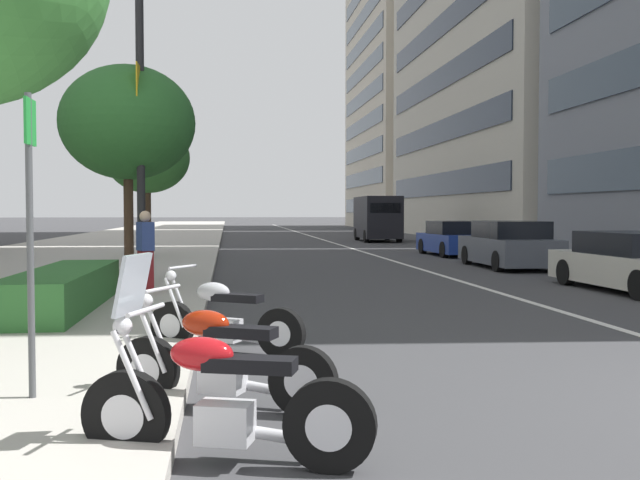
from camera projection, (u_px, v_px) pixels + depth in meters
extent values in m
cube|color=#B2ADA3|center=(111.00, 248.00, 34.04)|extent=(160.00, 10.03, 0.15)
cube|color=silver|center=(334.00, 243.00, 40.42)|extent=(110.00, 0.16, 0.01)
cylinder|color=black|center=(126.00, 415.00, 5.24)|extent=(0.31, 0.65, 0.64)
cylinder|color=silver|center=(126.00, 415.00, 5.24)|extent=(0.22, 0.35, 0.32)
cylinder|color=black|center=(330.00, 426.00, 4.98)|extent=(0.31, 0.65, 0.64)
cylinder|color=silver|center=(330.00, 426.00, 4.98)|extent=(0.22, 0.35, 0.32)
cube|color=silver|center=(225.00, 422.00, 5.11)|extent=(0.36, 0.44, 0.28)
cube|color=black|center=(250.00, 364.00, 5.06)|extent=(0.40, 0.68, 0.10)
ellipsoid|color=#AD1116|center=(202.00, 354.00, 5.12)|extent=(0.37, 0.51, 0.24)
cylinder|color=silver|center=(132.00, 375.00, 5.14)|extent=(0.14, 0.32, 0.64)
cylinder|color=silver|center=(140.00, 371.00, 5.28)|extent=(0.14, 0.32, 0.64)
cylinder|color=silver|center=(146.00, 310.00, 5.18)|extent=(0.58, 0.21, 0.04)
sphere|color=silver|center=(123.00, 326.00, 5.22)|extent=(0.14, 0.14, 0.14)
cube|color=#B2BCC6|center=(133.00, 284.00, 5.19)|extent=(0.46, 0.25, 0.44)
cylinder|color=silver|center=(269.00, 434.00, 5.20)|extent=(0.29, 0.68, 0.16)
cylinder|color=black|center=(148.00, 369.00, 6.82)|extent=(0.37, 0.61, 0.61)
cylinder|color=silver|center=(148.00, 369.00, 6.82)|extent=(0.25, 0.33, 0.31)
cylinder|color=black|center=(303.00, 381.00, 6.33)|extent=(0.37, 0.61, 0.61)
cylinder|color=silver|center=(303.00, 381.00, 6.33)|extent=(0.25, 0.33, 0.31)
cube|color=silver|center=(223.00, 377.00, 6.58)|extent=(0.40, 0.45, 0.28)
cube|color=black|center=(241.00, 332.00, 6.50)|extent=(0.47, 0.67, 0.10)
ellipsoid|color=#991E0A|center=(206.00, 323.00, 6.61)|extent=(0.41, 0.52, 0.24)
cylinder|color=silver|center=(151.00, 338.00, 6.71)|extent=(0.18, 0.30, 0.64)
cylinder|color=silver|center=(159.00, 336.00, 6.85)|extent=(0.18, 0.30, 0.64)
cylinder|color=silver|center=(163.00, 289.00, 6.74)|extent=(0.56, 0.29, 0.04)
sphere|color=silver|center=(146.00, 301.00, 6.80)|extent=(0.14, 0.14, 0.14)
cylinder|color=silver|center=(258.00, 387.00, 6.63)|extent=(0.38, 0.66, 0.16)
cylinder|color=black|center=(173.00, 325.00, 9.45)|extent=(0.42, 0.59, 0.61)
cylinder|color=silver|center=(173.00, 325.00, 9.45)|extent=(0.27, 0.33, 0.31)
cylinder|color=black|center=(281.00, 333.00, 8.83)|extent=(0.42, 0.59, 0.61)
cylinder|color=silver|center=(281.00, 333.00, 8.83)|extent=(0.27, 0.33, 0.31)
cube|color=silver|center=(225.00, 330.00, 9.14)|extent=(0.42, 0.46, 0.28)
cube|color=black|center=(237.00, 298.00, 9.06)|extent=(0.52, 0.66, 0.10)
ellipsoid|color=#B2B2B7|center=(213.00, 292.00, 9.19)|extent=(0.44, 0.52, 0.24)
cylinder|color=silver|center=(174.00, 302.00, 9.35)|extent=(0.20, 0.30, 0.64)
cylinder|color=silver|center=(181.00, 301.00, 9.47)|extent=(0.20, 0.30, 0.64)
cylinder|color=silver|center=(183.00, 267.00, 9.36)|extent=(0.53, 0.34, 0.04)
sphere|color=silver|center=(171.00, 276.00, 9.44)|extent=(0.14, 0.14, 0.14)
cylinder|color=silver|center=(250.00, 338.00, 9.17)|extent=(0.43, 0.64, 0.16)
cube|color=beige|center=(635.00, 270.00, 16.14)|extent=(4.73, 1.91, 0.67)
cube|color=black|center=(635.00, 243.00, 16.14)|extent=(2.53, 1.72, 0.50)
cylinder|color=black|center=(566.00, 272.00, 17.55)|extent=(0.62, 0.23, 0.62)
cylinder|color=black|center=(630.00, 271.00, 17.80)|extent=(0.62, 0.23, 0.62)
cube|color=#4C515B|center=(508.00, 250.00, 22.96)|extent=(4.61, 1.98, 0.79)
cube|color=black|center=(510.00, 229.00, 22.76)|extent=(2.53, 1.78, 0.53)
cylinder|color=black|center=(467.00, 255.00, 24.38)|extent=(0.63, 0.23, 0.62)
cylinder|color=black|center=(517.00, 255.00, 24.55)|extent=(0.63, 0.23, 0.62)
cylinder|color=black|center=(498.00, 261.00, 21.38)|extent=(0.63, 0.23, 0.62)
cylinder|color=black|center=(554.00, 261.00, 21.56)|extent=(0.63, 0.23, 0.62)
cube|color=navy|center=(454.00, 243.00, 29.24)|extent=(4.23, 2.00, 0.71)
cube|color=black|center=(454.00, 228.00, 29.14)|extent=(2.18, 1.78, 0.52)
cylinder|color=black|center=(423.00, 246.00, 30.47)|extent=(0.63, 0.24, 0.62)
cylinder|color=black|center=(462.00, 246.00, 30.74)|extent=(0.63, 0.24, 0.62)
cylinder|color=black|center=(444.00, 250.00, 27.75)|extent=(0.63, 0.24, 0.62)
cylinder|color=black|center=(487.00, 249.00, 28.02)|extent=(0.63, 0.24, 0.62)
cube|color=black|center=(377.00, 217.00, 42.79)|extent=(5.11, 2.18, 2.39)
cube|color=black|center=(386.00, 208.00, 40.27)|extent=(0.08, 1.74, 0.56)
cylinder|color=black|center=(357.00, 234.00, 44.45)|extent=(0.73, 0.28, 0.72)
cylinder|color=black|center=(387.00, 234.00, 44.64)|extent=(0.73, 0.28, 0.72)
cylinder|color=black|center=(366.00, 236.00, 41.02)|extent=(0.73, 0.28, 0.72)
cylinder|color=black|center=(399.00, 236.00, 41.21)|extent=(0.73, 0.28, 0.72)
cylinder|color=#47494C|center=(30.00, 246.00, 6.34)|extent=(0.06, 0.06, 2.65)
cube|color=#1E8C33|center=(30.00, 122.00, 6.30)|extent=(0.32, 0.02, 0.40)
cylinder|color=#232326|center=(140.00, 97.00, 16.01)|extent=(0.18, 0.18, 8.26)
cube|color=gold|center=(138.00, 90.00, 15.66)|extent=(0.56, 0.03, 1.10)
cube|color=gold|center=(142.00, 95.00, 16.35)|extent=(0.56, 0.03, 1.10)
cube|color=#337033|center=(63.00, 289.00, 12.24)|extent=(5.03, 1.10, 0.65)
cylinder|color=#473323|center=(129.00, 227.00, 16.85)|extent=(0.22, 0.22, 2.51)
ellipsoid|color=#2D6B2D|center=(128.00, 123.00, 16.75)|extent=(3.08, 3.08, 2.62)
cylinder|color=#473323|center=(148.00, 223.00, 26.16)|extent=(0.22, 0.22, 2.42)
ellipsoid|color=#387A33|center=(148.00, 157.00, 26.06)|extent=(2.99, 2.99, 2.54)
cube|color=maroon|center=(146.00, 271.00, 14.70)|extent=(0.39, 0.35, 0.84)
cube|color=#33478C|center=(145.00, 236.00, 14.67)|extent=(0.47, 0.40, 0.57)
sphere|color=beige|center=(145.00, 216.00, 14.66)|extent=(0.23, 0.23, 0.23)
cube|color=#232D3D|center=(439.00, 184.00, 48.77)|extent=(24.92, 0.08, 1.50)
cube|color=#232D3D|center=(440.00, 132.00, 48.63)|extent=(24.92, 0.08, 1.50)
cube|color=#232D3D|center=(440.00, 79.00, 48.50)|extent=(24.92, 0.08, 1.50)
cube|color=#232D3D|center=(440.00, 26.00, 48.36)|extent=(24.92, 0.08, 1.50)
cube|color=beige|center=(459.00, 90.00, 77.55)|extent=(22.54, 20.77, 29.31)
cube|color=#384756|center=(362.00, 206.00, 76.73)|extent=(20.28, 0.08, 1.50)
cube|color=#384756|center=(362.00, 179.00, 76.62)|extent=(20.28, 0.08, 1.50)
cube|color=#384756|center=(362.00, 152.00, 76.51)|extent=(20.28, 0.08, 1.50)
cube|color=#384756|center=(362.00, 125.00, 76.39)|extent=(20.28, 0.08, 1.50)
cube|color=#384756|center=(362.00, 98.00, 76.28)|extent=(20.28, 0.08, 1.50)
cube|color=#384756|center=(362.00, 71.00, 76.17)|extent=(20.28, 0.08, 1.50)
cube|color=#384756|center=(362.00, 44.00, 76.06)|extent=(20.28, 0.08, 1.50)
cube|color=#384756|center=(362.00, 17.00, 75.95)|extent=(20.28, 0.08, 1.50)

